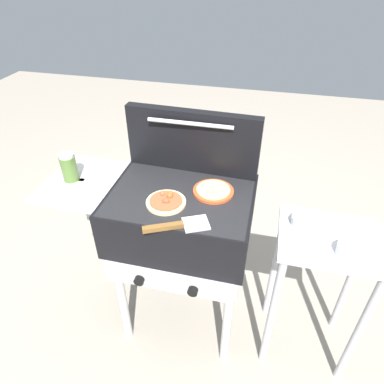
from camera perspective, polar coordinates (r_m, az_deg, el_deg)
name	(u,v)px	position (r m, az deg, el deg)	size (l,w,h in m)	color
ground_plane	(184,316)	(2.17, -1.37, -19.88)	(8.00, 8.00, 0.00)	gray
grill	(178,219)	(1.60, -2.27, -4.52)	(0.96, 0.53, 0.90)	black
grill_lid_open	(192,141)	(1.61, 0.07, 8.44)	(0.63, 0.09, 0.30)	black
pizza_pepperoni	(166,201)	(1.46, -4.32, -1.56)	(0.17, 0.17, 0.04)	beige
pizza_cheese	(214,191)	(1.52, 3.61, 0.23)	(0.18, 0.18, 0.04)	#C64723
sauce_jar	(69,167)	(1.67, -19.75, 3.90)	(0.07, 0.07, 0.14)	#4C6B2D
spatula	(177,226)	(1.34, -2.55, -5.60)	(0.26, 0.16, 0.02)	#B7BABF
prep_table	(320,274)	(1.74, 20.49, -12.60)	(0.44, 0.36, 0.78)	#B2B2B7
topping_bowl_near	(349,251)	(1.52, 24.69, -8.93)	(0.10, 0.10, 0.04)	silver
topping_bowl_far	(303,221)	(1.59, 17.90, -4.67)	(0.10, 0.10, 0.04)	silver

